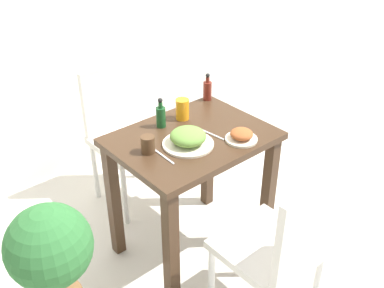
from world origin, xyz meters
The scene contains 13 objects.
ground_plane centered at (0.00, 0.00, 0.00)m, with size 16.00×16.00×0.00m, color beige.
dining_table centered at (0.00, 0.00, 0.61)m, with size 0.81×0.61×0.77m.
chair_near centered at (-0.05, -0.67, 0.52)m, with size 0.42×0.42×0.91m.
chair_far centered at (0.00, 0.69, 0.52)m, with size 0.42×0.42×0.91m.
food_plate centered at (-0.07, -0.06, 0.81)m, with size 0.26×0.26×0.09m.
side_plate centered at (0.16, -0.20, 0.79)m, with size 0.17×0.17×0.06m.
drink_cup centered at (-0.26, 0.02, 0.81)m, with size 0.07×0.07×0.09m.
juice_glass centered at (0.08, 0.18, 0.83)m, with size 0.07×0.07×0.12m.
sauce_bottle centered at (-0.06, 0.18, 0.83)m, with size 0.05×0.05×0.17m.
condiment_bottle centered at (0.35, 0.27, 0.83)m, with size 0.05×0.05×0.17m.
fork_utensil centered at (-0.23, -0.06, 0.77)m, with size 0.02×0.18×0.00m.
spoon_utensil centered at (0.08, -0.06, 0.77)m, with size 0.03×0.17×0.00m.
potted_plant_left centered at (-0.85, -0.04, 0.48)m, with size 0.38×0.38×0.75m.
Camera 1 is at (-1.31, -1.52, 1.93)m, focal length 42.00 mm.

